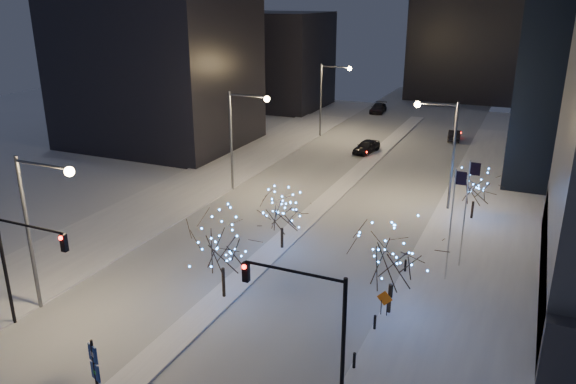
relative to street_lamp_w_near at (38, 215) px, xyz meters
The scene contains 24 objects.
ground 11.23m from the street_lamp_w_near, 12.61° to the right, with size 160.00×160.00×0.00m, color silver.
road 34.80m from the street_lamp_w_near, 74.85° to the left, with size 20.00×130.00×0.02m, color silver.
median 30.09m from the street_lamp_w_near, 72.30° to the left, with size 2.00×80.00×0.15m, color white.
east_sidewalk 30.63m from the street_lamp_w_near, 36.94° to the left, with size 10.00×90.00×0.15m, color white.
west_sidewalk 19.77m from the street_lamp_w_near, 105.71° to the left, with size 8.00×90.00×0.15m, color white.
filler_west_near 42.87m from the street_lamp_w_near, 116.64° to the left, with size 22.00×18.00×24.00m, color black.
filler_west_far 70.12m from the street_lamp_w_near, 104.09° to the left, with size 18.00×16.00×16.00m, color black.
street_lamp_w_near is the anchor object (origin of this frame).
street_lamp_w_mid 25.00m from the street_lamp_w_near, 90.00° to the left, with size 4.40×0.56×10.00m.
street_lamp_w_far 50.00m from the street_lamp_w_near, 90.00° to the left, with size 4.40×0.56×10.00m.
street_lamp_east 33.85m from the street_lamp_w_near, 55.81° to the left, with size 3.90×0.56×10.00m.
traffic_signal_west 2.70m from the street_lamp_w_near, 76.04° to the right, with size 5.26×0.43×7.00m.
traffic_signal_east 17.99m from the street_lamp_w_near, ahead, with size 5.26×0.43×7.00m.
flagpoles 27.07m from the street_lamp_w_near, 34.36° to the left, with size 1.35×2.60×8.00m.
bollards 21.57m from the street_lamp_w_near, 22.69° to the left, with size 0.16×12.16×0.90m.
car_near 44.98m from the street_lamp_w_near, 80.41° to the left, with size 1.96×4.86×1.66m, color black.
car_mid 57.77m from the street_lamp_w_near, 73.28° to the left, with size 1.54×4.41×1.45m, color black.
car_far 69.65m from the street_lamp_w_near, 88.35° to the left, with size 2.17×5.34×1.55m, color #222227.
holiday_tree_median_near 11.03m from the street_lamp_w_near, 32.13° to the left, with size 5.41×5.41×5.88m.
holiday_tree_median_far 17.27m from the street_lamp_w_near, 56.19° to the left, with size 4.97×4.97×4.84m.
holiday_tree_plaza_near 21.24m from the street_lamp_w_near, 22.79° to the left, with size 6.34×6.34×5.97m.
holiday_tree_plaza_far 34.73m from the street_lamp_w_near, 49.96° to the left, with size 4.65×4.65×4.57m.
wayfinding_sign 11.41m from the street_lamp_w_near, 33.12° to the right, with size 0.68×0.32×3.88m.
construction_sign 21.40m from the street_lamp_w_near, 21.82° to the left, with size 1.02×0.10×1.68m.
Camera 1 is at (17.11, -20.19, 18.82)m, focal length 35.00 mm.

